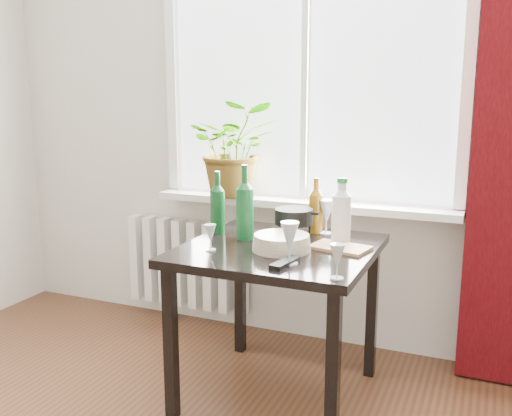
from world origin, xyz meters
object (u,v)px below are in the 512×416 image
at_px(wineglass_back_left, 247,214).
at_px(plate_stack, 282,243).
at_px(wineglass_front_right, 290,243).
at_px(wineglass_back_center, 326,216).
at_px(wineglass_front_left, 211,237).
at_px(table, 279,265).
at_px(fondue_pot, 294,223).
at_px(tv_remote, 285,263).
at_px(cutting_board, 340,247).
at_px(potted_plant, 234,149).
at_px(wine_bottle_right, 245,201).
at_px(cleaning_bottle, 341,210).
at_px(radiator, 187,263).
at_px(wineglass_far_right, 337,261).
at_px(wine_bottle_left, 218,202).
at_px(bottle_amber, 316,205).

height_order(wineglass_back_left, plate_stack, wineglass_back_left).
bearing_deg(plate_stack, wineglass_front_right, -60.49).
distance_m(wineglass_back_center, wineglass_front_left, 0.63).
xyz_separation_m(table, fondue_pot, (0.01, 0.17, 0.16)).
bearing_deg(tv_remote, wineglass_back_center, 98.83).
bearing_deg(cutting_board, potted_plant, 145.83).
height_order(plate_stack, cutting_board, plate_stack).
bearing_deg(wine_bottle_right, cleaning_bottle, 13.87).
bearing_deg(fondue_pot, table, -86.68).
relative_size(cleaning_bottle, wineglass_front_left, 2.61).
xyz_separation_m(radiator, tv_remote, (0.98, -0.90, 0.37)).
distance_m(wineglass_front_left, cutting_board, 0.58).
relative_size(wineglass_far_right, fondue_pot, 0.66).
bearing_deg(cleaning_bottle, wineglass_front_left, -143.95).
bearing_deg(wineglass_far_right, cleaning_bottle, 103.26).
xyz_separation_m(cleaning_bottle, wineglass_back_left, (-0.51, 0.08, -0.08)).
bearing_deg(potted_plant, cleaning_bottle, -29.01).
bearing_deg(wineglass_back_left, wine_bottle_right, -69.62).
xyz_separation_m(potted_plant, cutting_board, (0.76, -0.52, -0.37)).
height_order(wine_bottle_right, wineglass_front_left, wine_bottle_right).
height_order(radiator, wineglass_back_center, wineglass_back_center).
bearing_deg(wine_bottle_left, plate_stack, -24.16).
bearing_deg(fondue_pot, plate_stack, -76.91).
bearing_deg(wineglass_back_left, wineglass_back_center, 8.05).
distance_m(table, plate_stack, 0.15).
relative_size(bottle_amber, wineglass_far_right, 2.04).
xyz_separation_m(wine_bottle_right, plate_stack, (0.23, -0.12, -0.15)).
relative_size(cleaning_bottle, wineglass_far_right, 2.27).
bearing_deg(tv_remote, wine_bottle_left, 151.71).
bearing_deg(wine_bottle_right, bottle_amber, 42.89).
bearing_deg(wine_bottle_right, tv_remote, -45.26).
height_order(wineglass_back_left, wineglass_front_left, wineglass_back_left).
bearing_deg(plate_stack, wineglass_back_center, 75.44).
height_order(wineglass_front_left, fondue_pot, fondue_pot).
bearing_deg(bottle_amber, cleaning_bottle, -40.88).
distance_m(wine_bottle_right, cleaning_bottle, 0.45).
xyz_separation_m(table, wineglass_front_right, (0.14, -0.25, 0.18)).
distance_m(table, bottle_amber, 0.40).
bearing_deg(wine_bottle_left, wine_bottle_right, -18.49).
xyz_separation_m(table, cutting_board, (0.27, 0.06, 0.10)).
relative_size(cleaning_bottle, cutting_board, 1.24).
bearing_deg(radiator, potted_plant, -8.63).
bearing_deg(wineglass_far_right, cutting_board, 103.13).
relative_size(potted_plant, wineglass_far_right, 3.90).
height_order(wine_bottle_right, plate_stack, wine_bottle_right).
bearing_deg(wineglass_front_left, plate_stack, 23.76).
bearing_deg(plate_stack, bottle_amber, 84.02).
distance_m(radiator, potted_plant, 0.82).
relative_size(table, bottle_amber, 3.01).
distance_m(radiator, wineglass_far_right, 1.63).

